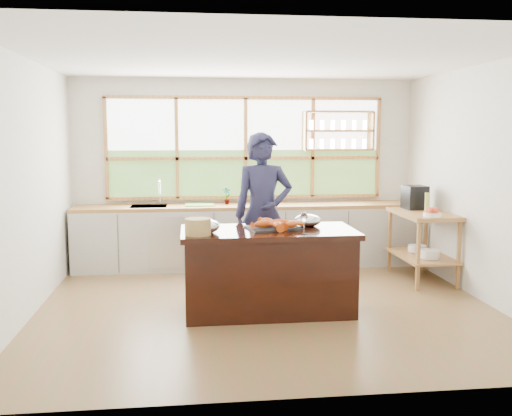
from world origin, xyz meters
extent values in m
plane|color=brown|center=(0.00, 0.00, 0.00)|extent=(5.00, 5.00, 0.00)
cube|color=beige|center=(0.00, 2.25, 1.35)|extent=(5.00, 0.02, 2.70)
cube|color=beige|center=(0.00, -2.25, 1.35)|extent=(5.00, 0.02, 2.70)
cube|color=beige|center=(-2.50, 0.00, 1.35)|extent=(0.02, 4.50, 2.70)
cube|color=beige|center=(2.50, 0.00, 1.35)|extent=(0.02, 4.50, 2.70)
cube|color=silver|center=(0.00, 0.00, 2.70)|extent=(5.00, 4.50, 0.02)
cube|color=#C3784A|center=(0.00, 2.22, 1.70)|extent=(4.05, 0.06, 1.50)
cube|color=white|center=(0.00, 2.24, 2.05)|extent=(3.98, 0.01, 0.75)
cube|color=#2C561C|center=(0.00, 2.24, 1.32)|extent=(3.98, 0.01, 0.70)
cube|color=#C3784A|center=(1.35, 2.11, 2.23)|extent=(1.00, 0.28, 0.03)
cube|color=#C3784A|center=(1.35, 2.11, 1.95)|extent=(1.00, 0.28, 0.03)
cube|color=#C3784A|center=(1.35, 2.11, 1.67)|extent=(1.00, 0.28, 0.03)
cube|color=#C3784A|center=(0.85, 2.11, 1.95)|extent=(0.03, 0.28, 0.55)
cube|color=#C3784A|center=(1.85, 2.11, 1.95)|extent=(0.03, 0.28, 0.55)
cube|color=beige|center=(0.00, 1.94, 0.42)|extent=(4.90, 0.62, 0.85)
cube|color=silver|center=(-1.10, 1.62, 0.43)|extent=(0.60, 0.01, 0.72)
cube|color=#A96E3A|center=(0.00, 1.94, 0.88)|extent=(4.90, 0.62, 0.05)
cube|color=silver|center=(-1.40, 1.94, 0.82)|extent=(0.50, 0.42, 0.16)
cube|color=#A96E3A|center=(2.45, 0.40, 0.45)|extent=(0.04, 0.04, 0.90)
cube|color=#A96E3A|center=(2.45, 1.40, 0.45)|extent=(0.04, 0.04, 0.90)
cube|color=#A96E3A|center=(1.93, 0.40, 0.45)|extent=(0.04, 0.04, 0.90)
cube|color=#A96E3A|center=(1.93, 1.40, 0.45)|extent=(0.04, 0.04, 0.90)
cube|color=#A96E3A|center=(2.19, 0.90, 0.32)|extent=(0.62, 1.10, 0.03)
cube|color=#A96E3A|center=(2.19, 0.90, 0.88)|extent=(0.62, 1.10, 0.05)
cylinder|color=white|center=(2.19, 0.65, 0.39)|extent=(0.24, 0.24, 0.11)
cylinder|color=white|center=(2.19, 1.05, 0.38)|extent=(0.24, 0.24, 0.09)
cube|color=black|center=(0.00, -0.20, 0.42)|extent=(1.77, 0.82, 0.84)
cube|color=black|center=(0.00, -0.20, 0.87)|extent=(1.85, 0.90, 0.06)
imported|color=#1D1E3A|center=(0.04, 0.51, 0.97)|extent=(0.73, 0.50, 1.93)
imported|color=slate|center=(-0.30, 2.00, 1.03)|extent=(0.15, 0.12, 0.26)
cube|color=#59B046|center=(-0.68, 1.94, 0.91)|extent=(0.41, 0.32, 0.01)
cube|color=black|center=(2.19, 1.20, 1.06)|extent=(0.30, 0.31, 0.32)
cylinder|color=#AFBA5C|center=(2.24, 0.91, 1.03)|extent=(0.08, 0.08, 0.25)
cylinder|color=white|center=(2.14, 0.51, 0.93)|extent=(0.22, 0.22, 0.05)
sphere|color=red|center=(2.19, 0.51, 0.97)|extent=(0.07, 0.07, 0.07)
sphere|color=red|center=(2.16, 0.56, 0.97)|extent=(0.07, 0.07, 0.07)
sphere|color=red|center=(2.10, 0.54, 0.97)|extent=(0.07, 0.07, 0.07)
sphere|color=red|center=(2.10, 0.48, 0.97)|extent=(0.07, 0.07, 0.07)
sphere|color=red|center=(2.16, 0.46, 0.97)|extent=(0.07, 0.07, 0.07)
cube|color=black|center=(0.07, -0.15, 0.91)|extent=(0.62, 0.50, 0.02)
ellipsoid|color=#C53904|center=(-0.05, -0.20, 0.96)|extent=(0.23, 0.15, 0.08)
ellipsoid|color=#C53904|center=(0.15, -0.13, 0.96)|extent=(0.23, 0.14, 0.08)
ellipsoid|color=#C53904|center=(0.25, -0.25, 0.96)|extent=(0.21, 0.21, 0.08)
ellipsoid|color=#C53904|center=(0.02, -0.03, 0.96)|extent=(0.18, 0.23, 0.08)
ellipsoid|color=#C53904|center=(0.09, -0.29, 0.96)|extent=(0.11, 0.22, 0.08)
ellipsoid|color=silver|center=(-0.68, -0.31, 0.97)|extent=(0.32, 0.32, 0.15)
ellipsoid|color=silver|center=(0.46, -0.02, 0.96)|extent=(0.29, 0.29, 0.14)
cylinder|color=silver|center=(0.32, -0.51, 0.90)|extent=(0.06, 0.06, 0.01)
cylinder|color=silver|center=(0.32, -0.51, 0.97)|extent=(0.01, 0.01, 0.13)
ellipsoid|color=silver|center=(0.32, -0.51, 1.07)|extent=(0.08, 0.08, 0.10)
cylinder|color=tan|center=(-0.75, -0.43, 0.98)|extent=(0.26, 0.26, 0.17)
cylinder|color=silver|center=(-0.76, -0.04, 0.94)|extent=(0.09, 0.30, 0.08)
camera|label=1|loc=(-0.83, -6.12, 1.93)|focal=40.00mm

